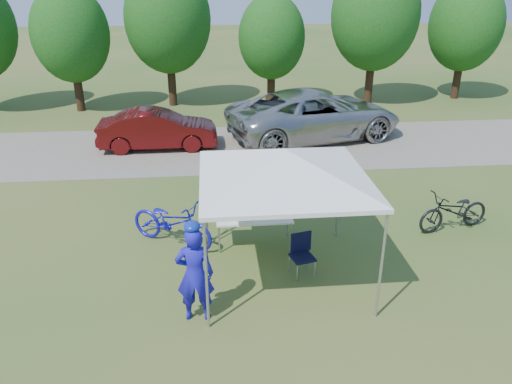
% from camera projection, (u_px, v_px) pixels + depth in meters
% --- Properties ---
extents(ground, '(100.00, 100.00, 0.00)m').
position_uv_depth(ground, '(281.00, 274.00, 10.24)').
color(ground, '#2D5119').
rests_on(ground, ground).
extents(gravel_strip, '(24.00, 5.00, 0.02)m').
position_uv_depth(gravel_strip, '(249.00, 147.00, 17.50)').
color(gravel_strip, gray).
rests_on(gravel_strip, ground).
extents(canopy, '(4.53, 4.53, 3.00)m').
position_uv_depth(canopy, '(284.00, 153.00, 9.15)').
color(canopy, '#A5A5AA').
rests_on(canopy, ground).
extents(treeline, '(24.89, 4.28, 6.30)m').
position_uv_depth(treeline, '(231.00, 25.00, 21.52)').
color(treeline, '#382314').
rests_on(treeline, ground).
extents(folding_table, '(1.69, 0.70, 0.69)m').
position_uv_depth(folding_table, '(254.00, 219.00, 11.10)').
color(folding_table, white).
rests_on(folding_table, ground).
extents(folding_chair, '(0.54, 0.56, 0.87)m').
position_uv_depth(folding_chair, '(302.00, 251.00, 10.12)').
color(folding_chair, black).
rests_on(folding_chair, ground).
extents(cooler, '(0.45, 0.31, 0.33)m').
position_uv_depth(cooler, '(239.00, 211.00, 10.98)').
color(cooler, white).
rests_on(cooler, folding_table).
extents(ice_cream_cup, '(0.07, 0.07, 0.06)m').
position_uv_depth(ice_cream_cup, '(270.00, 216.00, 11.05)').
color(ice_cream_cup, gold).
rests_on(ice_cream_cup, folding_table).
extents(cyclist, '(0.69, 0.47, 1.82)m').
position_uv_depth(cyclist, '(195.00, 274.00, 8.62)').
color(cyclist, '#1916B8').
rests_on(cyclist, ground).
extents(bike_blue, '(2.17, 1.74, 1.10)m').
position_uv_depth(bike_blue, '(172.00, 222.00, 11.16)').
color(bike_blue, '#1716C2').
rests_on(bike_blue, ground).
extents(bike_dark, '(1.96, 1.06, 0.98)m').
position_uv_depth(bike_dark, '(454.00, 211.00, 11.81)').
color(bike_dark, black).
rests_on(bike_dark, ground).
extents(minivan, '(6.91, 4.56, 1.76)m').
position_uv_depth(minivan, '(315.00, 115.00, 18.07)').
color(minivan, '#B2B1AD').
rests_on(minivan, gravel_strip).
extents(sedan, '(4.06, 1.48, 1.33)m').
position_uv_depth(sedan, '(158.00, 129.00, 17.16)').
color(sedan, '#540E0E').
rests_on(sedan, gravel_strip).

